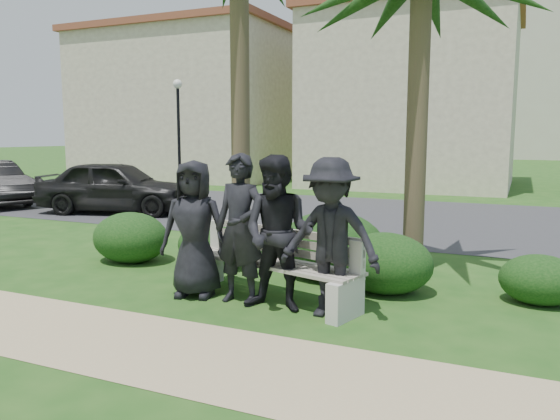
% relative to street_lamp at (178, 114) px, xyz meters
% --- Properties ---
extents(ground, '(160.00, 160.00, 0.00)m').
position_rel_street_lamp_xyz_m(ground, '(9.00, -12.00, -2.94)').
color(ground, '#1E4C15').
rests_on(ground, ground).
extents(footpath, '(30.00, 1.60, 0.01)m').
position_rel_street_lamp_xyz_m(footpath, '(9.00, -13.80, -2.94)').
color(footpath, tan).
rests_on(footpath, ground).
extents(asphalt_street, '(160.00, 8.00, 0.01)m').
position_rel_street_lamp_xyz_m(asphalt_street, '(9.00, -4.00, -2.94)').
color(asphalt_street, '#2D2D30').
rests_on(asphalt_street, ground).
extents(stucco_bldg_left, '(10.40, 8.40, 7.30)m').
position_rel_street_lamp_xyz_m(stucco_bldg_left, '(-3.00, 6.00, 0.72)').
color(stucco_bldg_left, tan).
rests_on(stucco_bldg_left, ground).
extents(stucco_bldg_right, '(8.40, 8.40, 7.30)m').
position_rel_street_lamp_xyz_m(stucco_bldg_right, '(8.00, 6.00, 0.72)').
color(stucco_bldg_right, tan).
rests_on(stucco_bldg_right, ground).
extents(street_lamp, '(0.36, 0.36, 4.29)m').
position_rel_street_lamp_xyz_m(street_lamp, '(0.00, 0.00, 0.00)').
color(street_lamp, black).
rests_on(street_lamp, ground).
extents(park_bench, '(2.72, 1.25, 0.90)m').
position_rel_street_lamp_xyz_m(park_bench, '(9.46, -11.80, -2.54)').
color(park_bench, gray).
rests_on(park_bench, ground).
extents(man_a, '(1.00, 0.77, 1.82)m').
position_rel_street_lamp_xyz_m(man_a, '(8.49, -12.08, -2.03)').
color(man_a, black).
rests_on(man_a, ground).
extents(man_b, '(0.73, 0.51, 1.93)m').
position_rel_street_lamp_xyz_m(man_b, '(9.19, -12.09, -1.98)').
color(man_b, black).
rests_on(man_b, ground).
extents(man_c, '(0.95, 0.75, 1.92)m').
position_rel_street_lamp_xyz_m(man_c, '(9.76, -12.17, -1.99)').
color(man_c, black).
rests_on(man_c, ground).
extents(man_d, '(1.25, 0.74, 1.90)m').
position_rel_street_lamp_xyz_m(man_d, '(10.42, -12.15, -2.00)').
color(man_d, black).
rests_on(man_d, ground).
extents(hedge_a, '(1.34, 1.11, 0.87)m').
position_rel_street_lamp_xyz_m(hedge_a, '(6.38, -10.81, -2.51)').
color(hedge_a, black).
rests_on(hedge_a, ground).
extents(hedge_b, '(1.21, 1.00, 0.79)m').
position_rel_street_lamp_xyz_m(hedge_b, '(7.88, -10.60, -2.55)').
color(hedge_b, black).
rests_on(hedge_b, ground).
extents(hedge_d, '(1.61, 1.33, 1.05)m').
position_rel_street_lamp_xyz_m(hedge_d, '(9.86, -10.42, -2.42)').
color(hedge_d, black).
rests_on(hedge_d, ground).
extents(hedge_e, '(1.30, 1.08, 0.85)m').
position_rel_street_lamp_xyz_m(hedge_e, '(10.78, -10.85, -2.52)').
color(hedge_e, black).
rests_on(hedge_e, ground).
extents(hedge_f, '(1.00, 0.83, 0.65)m').
position_rel_street_lamp_xyz_m(hedge_f, '(12.72, -10.57, -2.62)').
color(hedge_f, black).
rests_on(hedge_f, ground).
extents(car_a, '(4.57, 2.73, 1.46)m').
position_rel_street_lamp_xyz_m(car_a, '(2.17, -6.26, -2.21)').
color(car_a, black).
rests_on(car_a, ground).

